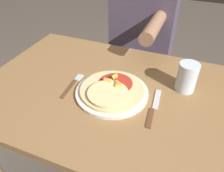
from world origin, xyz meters
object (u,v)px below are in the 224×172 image
object	(u,v)px
dining_table	(110,110)
fork	(73,84)
pizza	(111,90)
plate	(112,92)
drinking_glass	(187,77)
knife	(154,108)
person_diner	(142,36)

from	to	relation	value
dining_table	fork	world-z (taller)	fork
pizza	fork	distance (m)	0.18
pizza	fork	size ratio (longest dim) A/B	1.49
plate	drinking_glass	distance (m)	0.31
dining_table	knife	xyz separation A→B (m)	(0.20, -0.04, 0.12)
plate	knife	world-z (taller)	plate
plate	drinking_glass	world-z (taller)	drinking_glass
plate	fork	size ratio (longest dim) A/B	1.70
dining_table	plate	bearing A→B (deg)	-51.20
plate	dining_table	bearing A→B (deg)	128.80
dining_table	person_diner	size ratio (longest dim) A/B	0.95
fork	person_diner	xyz separation A→B (m)	(0.13, 0.65, -0.04)
dining_table	drinking_glass	size ratio (longest dim) A/B	9.05
pizza	drinking_glass	bearing A→B (deg)	28.63
dining_table	pizza	xyz separation A→B (m)	(0.02, -0.03, 0.14)
pizza	drinking_glass	xyz separation A→B (m)	(0.27, 0.15, 0.04)
drinking_glass	dining_table	bearing A→B (deg)	-156.95
fork	pizza	bearing A→B (deg)	-0.36
knife	drinking_glass	bearing A→B (deg)	60.99
pizza	drinking_glass	distance (m)	0.31
plate	drinking_glass	size ratio (longest dim) A/B	2.42
knife	person_diner	xyz separation A→B (m)	(-0.23, 0.67, -0.04)
pizza	person_diner	world-z (taller)	person_diner
fork	knife	size ratio (longest dim) A/B	0.80
plate	person_diner	size ratio (longest dim) A/B	0.25
dining_table	person_diner	bearing A→B (deg)	92.85
dining_table	fork	xyz separation A→B (m)	(-0.16, -0.02, 0.12)
dining_table	pizza	world-z (taller)	pizza
person_diner	fork	bearing A→B (deg)	-101.60
dining_table	plate	xyz separation A→B (m)	(0.02, -0.02, 0.12)
pizza	knife	xyz separation A→B (m)	(0.18, -0.02, -0.02)
dining_table	fork	distance (m)	0.20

